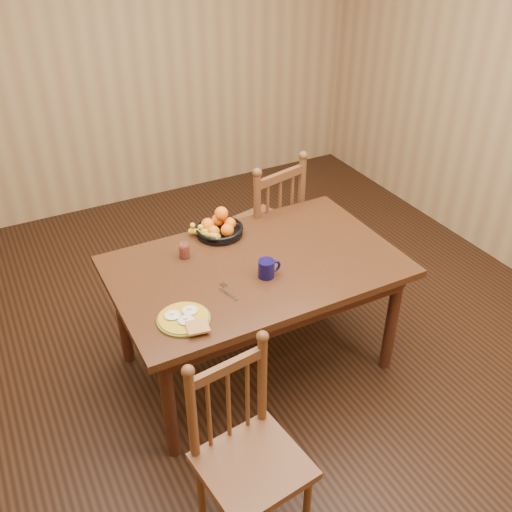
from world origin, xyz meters
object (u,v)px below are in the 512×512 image
dining_table (256,276)px  breakfast_plate (184,319)px  coffee_mug (267,268)px  fruit_bowl (218,228)px  chair_far (263,229)px  chair_near (248,456)px

dining_table → breakfast_plate: breakfast_plate is taller
coffee_mug → fruit_bowl: (-0.05, 0.52, -0.00)m
chair_far → coffee_mug: (-0.41, -0.80, 0.29)m
fruit_bowl → breakfast_plate: bearing=-126.3°
dining_table → chair_far: chair_far is taller
chair_far → fruit_bowl: bearing=18.4°
chair_near → fruit_bowl: bearing=63.4°
chair_far → chair_near: (-0.93, -1.58, -0.05)m
chair_far → coffee_mug: size_ratio=7.95×
breakfast_plate → fruit_bowl: bearing=53.7°
fruit_bowl → coffee_mug: bearing=-84.5°
chair_far → coffee_mug: chair_far is taller
breakfast_plate → fruit_bowl: fruit_bowl is taller
chair_near → coffee_mug: size_ratio=7.15×
breakfast_plate → fruit_bowl: size_ratio=0.91×
chair_near → fruit_bowl: (0.47, 1.30, 0.33)m
coffee_mug → chair_near: bearing=-123.6°
dining_table → chair_near: size_ratio=1.68×
coffee_mug → fruit_bowl: bearing=95.5°
chair_near → fruit_bowl: size_ratio=2.94×
chair_far → fruit_bowl: chair_far is taller
breakfast_plate → fruit_bowl: (0.48, 0.66, 0.03)m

